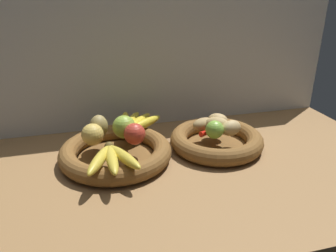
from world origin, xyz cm
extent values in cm
cube|color=olive|center=(0.00, 0.00, -1.50)|extent=(140.00, 90.00, 3.00)
cube|color=silver|center=(0.00, 30.00, 27.50)|extent=(140.00, 3.00, 55.00)
cylinder|color=brown|center=(-17.38, 3.33, 0.50)|extent=(23.43, 23.43, 1.00)
torus|color=brown|center=(-17.38, 3.33, 2.74)|extent=(34.06, 34.06, 5.49)
cylinder|color=brown|center=(15.52, 3.33, 0.50)|extent=(20.37, 20.37, 1.00)
torus|color=brown|center=(15.52, 3.33, 2.74)|extent=(30.33, 30.33, 5.49)
sphere|color=#8CAD3D|center=(-13.99, 7.24, 9.07)|extent=(7.16, 7.16, 7.16)
sphere|color=#DBB756|center=(-23.72, 4.54, 8.79)|extent=(6.60, 6.60, 6.60)
sphere|color=#B73828|center=(-11.61, 1.91, 8.72)|extent=(6.48, 6.48, 6.48)
ellipsoid|color=olive|center=(-21.47, 9.60, 9.09)|extent=(7.33, 7.73, 7.20)
ellipsoid|color=gold|center=(-22.79, -8.16, 7.01)|extent=(9.30, 15.67, 3.05)
ellipsoid|color=gold|center=(-19.59, -8.87, 7.01)|extent=(3.18, 15.84, 3.05)
ellipsoid|color=gold|center=(-16.38, -8.22, 7.01)|extent=(9.09, 15.73, 3.05)
sphere|color=brown|center=(-19.52, -0.96, 7.01)|extent=(2.75, 2.75, 2.75)
ellipsoid|color=gold|center=(-7.32, 12.30, 7.01)|extent=(16.23, 13.25, 3.05)
ellipsoid|color=gold|center=(-8.83, 13.87, 7.01)|extent=(13.74, 15.88, 3.05)
ellipsoid|color=gold|center=(-10.67, 15.04, 7.01)|extent=(10.46, 17.58, 3.05)
ellipsoid|color=gold|center=(-12.74, 15.72, 7.01)|extent=(6.56, 18.25, 3.05)
sphere|color=brown|center=(-14.52, 6.90, 7.01)|extent=(2.74, 2.74, 2.74)
ellipsoid|color=tan|center=(18.75, 0.10, 7.98)|extent=(8.16, 6.71, 5.00)
ellipsoid|color=#A38451|center=(11.88, 6.15, 7.56)|extent=(8.83, 6.51, 4.15)
ellipsoid|color=tan|center=(15.52, 3.33, 8.02)|extent=(9.66, 8.70, 5.07)
ellipsoid|color=tan|center=(17.54, 7.77, 7.73)|extent=(8.43, 8.13, 4.49)
sphere|color=#7AAD3D|center=(12.91, -0.59, 8.33)|extent=(5.70, 5.70, 5.70)
cone|color=red|center=(13.81, 3.04, 6.44)|extent=(10.30, 5.84, 1.91)
camera|label=1|loc=(-25.32, -87.24, 49.98)|focal=35.54mm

